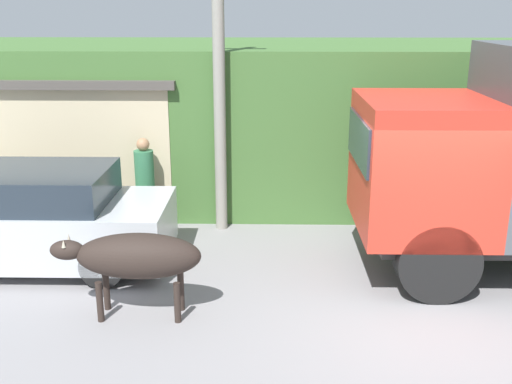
{
  "coord_description": "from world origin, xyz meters",
  "views": [
    {
      "loc": [
        -2.1,
        -7.3,
        4.01
      ],
      "look_at": [
        -2.26,
        0.71,
        1.54
      ],
      "focal_mm": 42.0,
      "sensor_mm": 36.0,
      "label": 1
    }
  ],
  "objects_px": {
    "brown_cow": "(135,257)",
    "utility_pole": "(219,80)",
    "parked_suv": "(26,219)",
    "pedestrian_on_hill": "(145,180)"
  },
  "relations": [
    {
      "from": "brown_cow",
      "to": "parked_suv",
      "type": "relative_size",
      "value": 0.44
    },
    {
      "from": "brown_cow",
      "to": "utility_pole",
      "type": "xyz_separation_m",
      "value": [
        0.88,
        3.41,
        1.92
      ]
    },
    {
      "from": "brown_cow",
      "to": "utility_pole",
      "type": "relative_size",
      "value": 0.38
    },
    {
      "from": "brown_cow",
      "to": "utility_pole",
      "type": "height_order",
      "value": "utility_pole"
    },
    {
      "from": "pedestrian_on_hill",
      "to": "brown_cow",
      "type": "bearing_deg",
      "value": 79.76
    },
    {
      "from": "parked_suv",
      "to": "utility_pole",
      "type": "height_order",
      "value": "utility_pole"
    },
    {
      "from": "pedestrian_on_hill",
      "to": "utility_pole",
      "type": "distance_m",
      "value": 2.29
    },
    {
      "from": "brown_cow",
      "to": "parked_suv",
      "type": "bearing_deg",
      "value": 144.22
    },
    {
      "from": "brown_cow",
      "to": "parked_suv",
      "type": "height_order",
      "value": "parked_suv"
    },
    {
      "from": "parked_suv",
      "to": "pedestrian_on_hill",
      "type": "xyz_separation_m",
      "value": [
        1.6,
        1.61,
        0.2
      ]
    }
  ]
}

